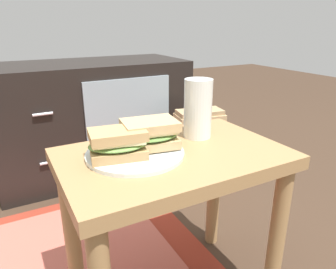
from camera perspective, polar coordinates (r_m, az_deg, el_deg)
name	(u,v)px	position (r m, az deg, el deg)	size (l,w,h in m)	color
side_table	(173,184)	(0.82, 1.00, -9.06)	(0.56, 0.36, 0.46)	#A37A4C
tv_cabinet	(93,118)	(1.69, -13.54, 2.93)	(0.96, 0.46, 0.58)	black
area_rug	(17,268)	(1.22, -25.79, -21.03)	(1.21, 0.67, 0.01)	maroon
plate	(135,154)	(0.77, -6.00, -3.47)	(0.24, 0.24, 0.01)	silver
sandwich_front	(118,144)	(0.73, -9.10, -1.64)	(0.15, 0.12, 0.07)	tan
sandwich_back	(150,134)	(0.78, -3.30, 0.18)	(0.16, 0.13, 0.07)	tan
beer_glass	(198,109)	(0.87, 5.47, 4.65)	(0.08, 0.08, 0.16)	silver
paper_bag	(198,148)	(1.52, 5.57, -2.54)	(0.24, 0.16, 0.38)	tan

